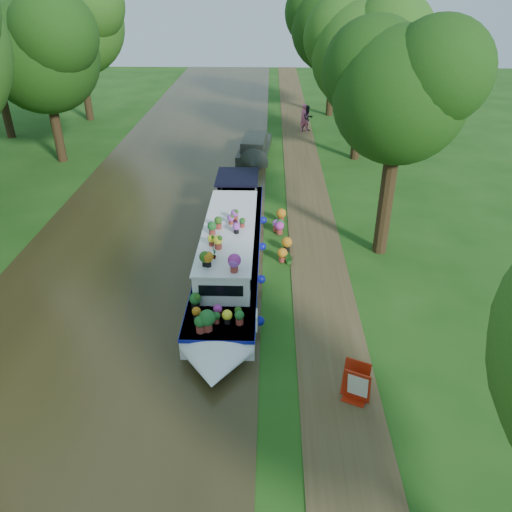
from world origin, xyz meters
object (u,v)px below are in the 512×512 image
at_px(pedestrian_pink, 305,118).
at_px(pedestrian_dark, 307,118).
at_px(second_boat, 254,148).
at_px(plant_boat, 230,252).
at_px(sandwich_board, 356,385).

bearing_deg(pedestrian_pink, pedestrian_dark, -3.89).
bearing_deg(second_boat, pedestrian_dark, 61.56).
distance_m(pedestrian_pink, pedestrian_dark, 0.22).
bearing_deg(pedestrian_pink, plant_boat, -124.23).
height_order(plant_boat, sandwich_board, plant_boat).
height_order(pedestrian_pink, pedestrian_dark, pedestrian_pink).
height_order(plant_boat, second_boat, plant_boat).
xyz_separation_m(plant_boat, sandwich_board, (3.84, -6.59, -0.32)).
height_order(second_boat, sandwich_board, second_boat).
xyz_separation_m(pedestrian_pink, pedestrian_dark, (0.20, 0.07, -0.05)).
xyz_separation_m(second_boat, pedestrian_dark, (3.65, 5.63, 0.47)).
distance_m(sandwich_board, pedestrian_dark, 26.43).
xyz_separation_m(plant_boat, second_boat, (0.50, 14.21, -0.37)).
distance_m(plant_boat, sandwich_board, 7.63).
height_order(second_boat, pedestrian_dark, pedestrian_dark).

